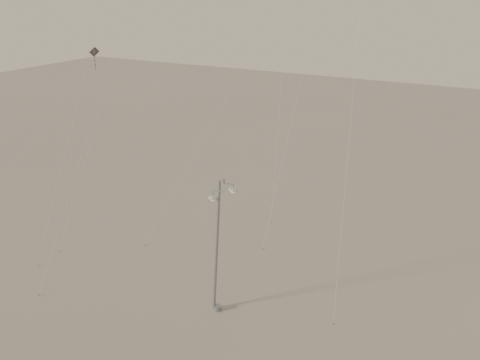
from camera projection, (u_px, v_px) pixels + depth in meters
The scene contains 4 objects.
ground at pixel (166, 304), 31.43m from camera, with size 160.00×160.00×0.00m, color gray.
street_lamp at pixel (218, 243), 29.30m from camera, with size 1.58×0.84×8.18m.
kite_3 at pixel (91, 47), 36.72m from camera, with size 0.66×9.69×18.61m.
kite_6 at pixel (64, 96), 37.63m from camera, with size 11.72×2.99×13.71m.
Camera 1 is at (16.72, -21.45, 17.91)m, focal length 40.00 mm.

